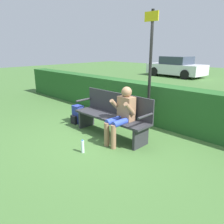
% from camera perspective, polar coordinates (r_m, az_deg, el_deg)
% --- Properties ---
extents(ground_plane, '(40.00, 40.00, 0.00)m').
position_cam_1_polar(ground_plane, '(5.12, -0.41, -6.12)').
color(ground_plane, '#426B33').
extents(hedge_back, '(12.00, 0.53, 1.05)m').
position_cam_1_polar(hedge_back, '(6.04, 9.50, 2.42)').
color(hedge_back, '#235623').
rests_on(hedge_back, ground).
extents(park_bench, '(1.98, 0.51, 0.98)m').
position_cam_1_polar(park_bench, '(5.01, 0.21, -0.67)').
color(park_bench, '#2D2D33').
rests_on(park_bench, ground).
extents(person_seated, '(0.48, 0.66, 1.20)m').
position_cam_1_polar(person_seated, '(4.57, 2.68, -0.14)').
color(person_seated, '#997051').
rests_on(person_seated, ground).
extents(backpack, '(0.27, 0.30, 0.48)m').
position_cam_1_polar(backpack, '(5.97, -8.94, -0.70)').
color(backpack, '#283893').
rests_on(backpack, ground).
extents(water_bottle, '(0.06, 0.06, 0.27)m').
position_cam_1_polar(water_bottle, '(4.32, -7.68, -8.93)').
color(water_bottle, silver).
rests_on(water_bottle, ground).
extents(signpost, '(0.36, 0.09, 2.78)m').
position_cam_1_polar(signpost, '(5.33, 9.92, 11.59)').
color(signpost, black).
rests_on(signpost, ground).
extents(parked_car, '(3.98, 2.04, 1.38)m').
position_cam_1_polar(parked_car, '(16.17, 16.39, 11.21)').
color(parked_car, silver).
rests_on(parked_car, ground).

